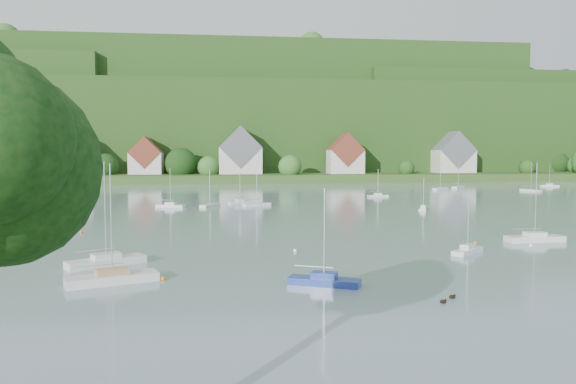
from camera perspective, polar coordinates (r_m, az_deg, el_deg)
The scene contains 19 objects.
far_shore_strip at distance 221.41m, azimuth -6.33°, elevation 1.62°, with size 600.00×60.00×3.00m, color #304C1C.
forested_ridge at distance 290.03m, azimuth -6.38°, elevation 6.42°, with size 620.00×181.22×69.89m.
village_building_0 at distance 215.00m, azimuth -21.17°, elevation 3.43°, with size 14.00×10.40×16.00m.
village_building_1 at distance 212.16m, azimuth -14.47°, elevation 3.36°, with size 12.00×9.36×14.00m.
village_building_2 at distance 209.31m, azimuth -4.96°, elevation 3.89°, with size 16.00×11.44×18.00m.
village_building_3 at distance 212.35m, azimuth 5.94°, elevation 3.66°, with size 13.00×10.40×15.50m.
village_building_4 at distance 230.14m, azimuth 16.74°, elevation 3.58°, with size 15.00×10.40×16.50m.
near_sailboat_0 at distance 56.43m, azimuth -18.29°, elevation -6.76°, with size 7.43×5.70×10.06m.
near_sailboat_1 at distance 46.06m, azimuth 3.75°, elevation -9.07°, with size 6.10×3.94×8.01m.
near_sailboat_2 at distance 48.84m, azimuth -17.70°, elevation -8.42°, with size 7.68×4.64×10.04m.
near_sailboat_3 at distance 63.21m, azimuth 18.08°, elevation -5.69°, with size 4.77×4.45×6.89m.
near_sailboat_4 at distance 74.34m, azimuth 24.15°, elevation -4.34°, with size 7.26×2.31×9.70m.
mooring_buoy_0 at distance 48.93m, azimuth -12.80°, elevation -8.90°, with size 0.44×0.44×0.44m, color orange.
mooring_buoy_1 at distance 61.14m, azimuth 0.75°, elevation -6.20°, with size 0.43×0.43×0.43m, color white.
mooring_buoy_2 at distance 70.23m, azimuth 18.77°, elevation -5.07°, with size 0.42×0.42×0.42m, color orange.
mooring_buoy_3 at distance 79.85m, azimuth -20.59°, elevation -4.03°, with size 0.47×0.47×0.47m, color orange.
mooring_buoy_4 at distance 70.38m, azimuth 23.81°, elevation -5.18°, with size 0.43×0.43×0.43m, color white.
duck_pair at distance 43.04m, azimuth 16.20°, elevation -10.59°, with size 1.72×1.52×0.36m.
far_sailboat_cluster at distance 137.22m, azimuth -2.59°, elevation -0.33°, with size 196.18×68.73×8.71m.
Camera 1 is at (-1.41, -21.21, 10.90)m, focal length 34.39 mm.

